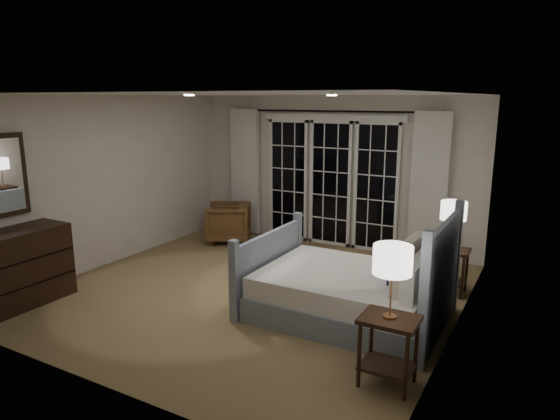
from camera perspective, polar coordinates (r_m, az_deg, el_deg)
The scene contains 19 objects.
floor at distance 6.60m, azimuth -3.16°, elevation -9.20°, with size 5.00×5.00×0.00m, color olive.
ceiling at distance 6.12m, azimuth -3.45°, elevation 13.06°, with size 5.00×5.00×0.00m, color silver.
wall_left at distance 7.86m, azimuth -18.89°, elevation 3.16°, with size 0.02×5.00×2.50m, color silver.
wall_right at distance 5.36m, azimuth 19.89°, elevation -1.11°, with size 0.02×5.00×2.50m, color silver.
wall_back at distance 8.42m, azimuth 5.91°, elevation 4.38°, with size 5.00×0.02×2.50m, color silver.
wall_front at distance 4.41m, azimuth -21.09°, elevation -4.09°, with size 5.00×0.02×2.50m, color silver.
french_doors at distance 8.41m, azimuth 5.77°, elevation 3.26°, with size 2.50×0.04×2.20m.
curtain_rod at distance 8.25m, azimuth 5.78°, elevation 11.18°, with size 0.03×0.03×3.50m, color black.
curtain_left at distance 9.11m, azimuth -4.00°, elevation 4.40°, with size 0.55×0.10×2.25m, color silver.
curtain_right at distance 7.82m, azimuth 16.69°, elevation 2.53°, with size 0.55×0.10×2.25m, color silver.
downlight_a at distance 6.28m, azimuth 5.93°, elevation 12.92°, with size 0.12×0.12×0.01m, color white.
downlight_b at distance 6.15m, azimuth -10.35°, elevation 12.79°, with size 0.12×0.12×0.01m, color white.
bed at distance 5.80m, azimuth 8.31°, elevation -9.11°, with size 2.13×1.52×1.23m.
nightstand_left at distance 4.53m, azimuth 12.29°, elevation -14.40°, with size 0.49×0.39×0.63m.
nightstand_right at distance 6.75m, azimuth 18.80°, elevation -5.88°, with size 0.45×0.36×0.59m.
lamp_left at distance 4.26m, azimuth 12.75°, elevation -5.65°, with size 0.33×0.33×0.64m.
lamp_right at distance 6.57m, azimuth 19.23°, elevation -0.12°, with size 0.32×0.32×0.61m.
armchair at distance 8.74m, azimuth -5.96°, elevation -1.42°, with size 0.72×0.74×0.67m, color brown.
dresser at distance 6.77m, azimuth -28.22°, elevation -6.00°, with size 0.56×1.31×0.93m.
Camera 1 is at (3.30, -5.16, 2.46)m, focal length 32.00 mm.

